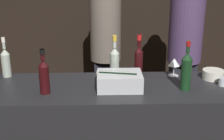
{
  "coord_description": "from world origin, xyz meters",
  "views": [
    {
      "loc": [
        -0.07,
        -1.86,
        1.87
      ],
      "look_at": [
        0.0,
        0.35,
        1.1
      ],
      "focal_mm": 50.0,
      "sensor_mm": 36.0,
      "label": 1
    }
  ],
  "objects_px": {
    "candle_votive": "(223,82)",
    "person_blond_tee": "(185,46)",
    "red_wine_bottle_black_foil": "(44,75)",
    "person_in_hoodie": "(106,45)",
    "bowl_white": "(213,74)",
    "wine_glass": "(174,63)",
    "rose_wine_bottle": "(115,61)",
    "white_wine_bottle": "(6,61)",
    "ice_bin_with_bottles": "(119,80)",
    "red_wine_bottle_tall": "(139,59)",
    "red_wine_bottle_burgundy": "(186,70)"
  },
  "relations": [
    {
      "from": "bowl_white",
      "to": "candle_votive",
      "type": "relative_size",
      "value": 2.6
    },
    {
      "from": "white_wine_bottle",
      "to": "person_in_hoodie",
      "type": "height_order",
      "value": "person_in_hoodie"
    },
    {
      "from": "white_wine_bottle",
      "to": "person_in_hoodie",
      "type": "bearing_deg",
      "value": 53.47
    },
    {
      "from": "ice_bin_with_bottles",
      "to": "bowl_white",
      "type": "height_order",
      "value": "ice_bin_with_bottles"
    },
    {
      "from": "wine_glass",
      "to": "red_wine_bottle_burgundy",
      "type": "distance_m",
      "value": 0.29
    },
    {
      "from": "bowl_white",
      "to": "person_blond_tee",
      "type": "relative_size",
      "value": 0.1
    },
    {
      "from": "rose_wine_bottle",
      "to": "person_blond_tee",
      "type": "bearing_deg",
      "value": 49.41
    },
    {
      "from": "ice_bin_with_bottles",
      "to": "candle_votive",
      "type": "distance_m",
      "value": 0.79
    },
    {
      "from": "candle_votive",
      "to": "person_blond_tee",
      "type": "bearing_deg",
      "value": 89.71
    },
    {
      "from": "red_wine_bottle_black_foil",
      "to": "person_in_hoodie",
      "type": "xyz_separation_m",
      "value": [
        0.45,
        1.46,
        -0.17
      ]
    },
    {
      "from": "wine_glass",
      "to": "candle_votive",
      "type": "relative_size",
      "value": 2.25
    },
    {
      "from": "ice_bin_with_bottles",
      "to": "person_in_hoodie",
      "type": "relative_size",
      "value": 0.2
    },
    {
      "from": "wine_glass",
      "to": "person_blond_tee",
      "type": "xyz_separation_m",
      "value": [
        0.33,
        0.93,
        -0.11
      ]
    },
    {
      "from": "ice_bin_with_bottles",
      "to": "person_in_hoodie",
      "type": "height_order",
      "value": "person_in_hoodie"
    },
    {
      "from": "red_wine_bottle_black_foil",
      "to": "rose_wine_bottle",
      "type": "bearing_deg",
      "value": 31.16
    },
    {
      "from": "bowl_white",
      "to": "person_in_hoodie",
      "type": "bearing_deg",
      "value": 124.97
    },
    {
      "from": "wine_glass",
      "to": "red_wine_bottle_burgundy",
      "type": "height_order",
      "value": "red_wine_bottle_burgundy"
    },
    {
      "from": "white_wine_bottle",
      "to": "red_wine_bottle_tall",
      "type": "bearing_deg",
      "value": -0.39
    },
    {
      "from": "ice_bin_with_bottles",
      "to": "red_wine_bottle_tall",
      "type": "relative_size",
      "value": 0.97
    },
    {
      "from": "candle_votive",
      "to": "red_wine_bottle_black_foil",
      "type": "xyz_separation_m",
      "value": [
        -1.32,
        -0.1,
        0.11
      ]
    },
    {
      "from": "ice_bin_with_bottles",
      "to": "red_wine_bottle_burgundy",
      "type": "height_order",
      "value": "red_wine_bottle_burgundy"
    },
    {
      "from": "red_wine_bottle_tall",
      "to": "bowl_white",
      "type": "bearing_deg",
      "value": -9.66
    },
    {
      "from": "wine_glass",
      "to": "red_wine_bottle_black_foil",
      "type": "bearing_deg",
      "value": -161.8
    },
    {
      "from": "ice_bin_with_bottles",
      "to": "person_in_hoodie",
      "type": "distance_m",
      "value": 1.4
    },
    {
      "from": "white_wine_bottle",
      "to": "red_wine_bottle_tall",
      "type": "xyz_separation_m",
      "value": [
        1.08,
        -0.01,
        0.01
      ]
    },
    {
      "from": "wine_glass",
      "to": "red_wine_bottle_tall",
      "type": "xyz_separation_m",
      "value": [
        -0.29,
        0.02,
        0.03
      ]
    },
    {
      "from": "red_wine_bottle_black_foil",
      "to": "person_in_hoodie",
      "type": "relative_size",
      "value": 0.19
    },
    {
      "from": "candle_votive",
      "to": "person_blond_tee",
      "type": "relative_size",
      "value": 0.04
    },
    {
      "from": "ice_bin_with_bottles",
      "to": "candle_votive",
      "type": "xyz_separation_m",
      "value": [
        0.79,
        0.03,
        -0.04
      ]
    },
    {
      "from": "ice_bin_with_bottles",
      "to": "bowl_white",
      "type": "xyz_separation_m",
      "value": [
        0.77,
        0.18,
        -0.03
      ]
    },
    {
      "from": "red_wine_bottle_burgundy",
      "to": "person_in_hoodie",
      "type": "relative_size",
      "value": 0.22
    },
    {
      "from": "red_wine_bottle_burgundy",
      "to": "red_wine_bottle_black_foil",
      "type": "xyz_separation_m",
      "value": [
        -1.01,
        -0.04,
        -0.01
      ]
    },
    {
      "from": "wine_glass",
      "to": "white_wine_bottle",
      "type": "relative_size",
      "value": 0.45
    },
    {
      "from": "ice_bin_with_bottles",
      "to": "candle_votive",
      "type": "height_order",
      "value": "ice_bin_with_bottles"
    },
    {
      "from": "red_wine_bottle_tall",
      "to": "red_wine_bottle_black_foil",
      "type": "xyz_separation_m",
      "value": [
        -0.71,
        -0.35,
        -0.0
      ]
    },
    {
      "from": "bowl_white",
      "to": "white_wine_bottle",
      "type": "xyz_separation_m",
      "value": [
        -1.67,
        0.11,
        0.09
      ]
    },
    {
      "from": "wine_glass",
      "to": "person_in_hoodie",
      "type": "bearing_deg",
      "value": 115.7
    },
    {
      "from": "ice_bin_with_bottles",
      "to": "white_wine_bottle",
      "type": "distance_m",
      "value": 0.95
    },
    {
      "from": "person_in_hoodie",
      "to": "bowl_white",
      "type": "bearing_deg",
      "value": -82.27
    },
    {
      "from": "candle_votive",
      "to": "red_wine_bottle_black_foil",
      "type": "height_order",
      "value": "red_wine_bottle_black_foil"
    },
    {
      "from": "white_wine_bottle",
      "to": "red_wine_bottle_black_foil",
      "type": "distance_m",
      "value": 0.51
    },
    {
      "from": "white_wine_bottle",
      "to": "red_wine_bottle_tall",
      "type": "height_order",
      "value": "red_wine_bottle_tall"
    },
    {
      "from": "rose_wine_bottle",
      "to": "white_wine_bottle",
      "type": "height_order",
      "value": "rose_wine_bottle"
    },
    {
      "from": "ice_bin_with_bottles",
      "to": "red_wine_bottle_tall",
      "type": "height_order",
      "value": "red_wine_bottle_tall"
    },
    {
      "from": "white_wine_bottle",
      "to": "person_in_hoodie",
      "type": "relative_size",
      "value": 0.19
    },
    {
      "from": "ice_bin_with_bottles",
      "to": "wine_glass",
      "type": "distance_m",
      "value": 0.53
    },
    {
      "from": "white_wine_bottle",
      "to": "person_blond_tee",
      "type": "distance_m",
      "value": 1.93
    },
    {
      "from": "bowl_white",
      "to": "wine_glass",
      "type": "bearing_deg",
      "value": 165.35
    },
    {
      "from": "wine_glass",
      "to": "rose_wine_bottle",
      "type": "height_order",
      "value": "rose_wine_bottle"
    },
    {
      "from": "ice_bin_with_bottles",
      "to": "rose_wine_bottle",
      "type": "relative_size",
      "value": 0.96
    }
  ]
}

